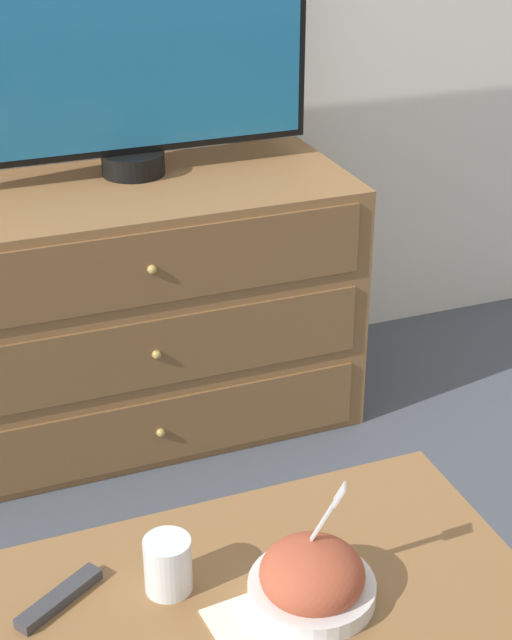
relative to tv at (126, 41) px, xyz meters
The scene contains 8 objects.
ground_plane 1.08m from the tv, 87.99° to the left, with size 12.00×12.00×0.00m, color #474C56.
dresser 0.72m from the tv, 118.93° to the right, with size 1.21×0.54×0.71m.
tv is the anchor object (origin of this frame).
coffee_table 1.56m from the tv, 100.17° to the right, with size 1.00×0.48×0.49m.
takeout_bowl 1.54m from the tv, 94.16° to the right, with size 0.20×0.20×0.20m.
drink_cup 1.48m from the tv, 102.83° to the right, with size 0.08×0.08×0.09m.
napkin 1.60m from the tv, 97.53° to the right, with size 0.17×0.17×0.00m.
remote_control 1.51m from the tv, 109.79° to the right, with size 0.15×0.11×0.02m.
Camera 1 is at (-0.61, -2.68, 1.58)m, focal length 55.00 mm.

